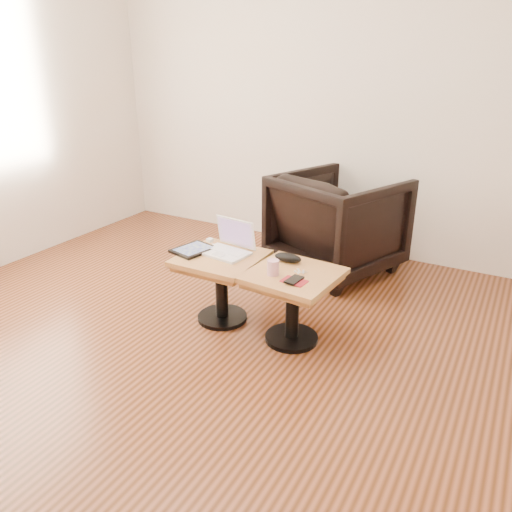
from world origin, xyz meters
The scene contains 11 objects.
room_shell centered at (0.00, 0.00, 1.35)m, with size 4.52×4.52×2.71m.
side_table_left centered at (-0.18, 0.62, 0.34)m, with size 0.50×0.50×0.45m.
side_table_right centered at (0.33, 0.61, 0.34)m, with size 0.54×0.54×0.45m.
laptop centered at (-0.17, 0.69, 0.49)m, with size 0.32×0.27×0.21m.
tablet centered at (-0.38, 0.60, 0.46)m, with size 0.26×0.29×0.02m.
charging_adapter centered at (-0.38, 0.79, 0.46)m, with size 0.04×0.04×0.02m, color white.
glasses_case centered at (0.23, 0.74, 0.48)m, with size 0.18×0.08×0.05m, color black.
striped_cup centered at (0.24, 0.53, 0.50)m, with size 0.07×0.07×0.09m, color #CC527B.
earbuds_tangle centered at (0.36, 0.63, 0.46)m, with size 0.07×0.06×0.01m.
phone_on_sleeve centered at (0.38, 0.50, 0.46)m, with size 0.15×0.13×0.02m.
armchair centered at (0.17, 1.75, 0.39)m, with size 0.84×0.86×0.78m, color black.
Camera 1 is at (1.42, -1.81, 1.64)m, focal length 35.00 mm.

